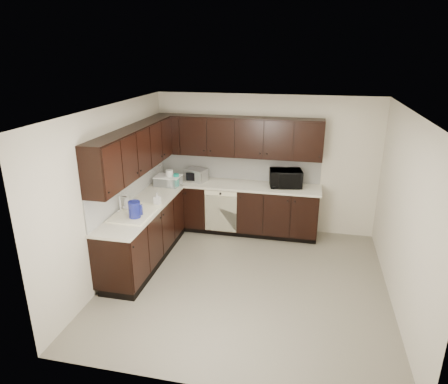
% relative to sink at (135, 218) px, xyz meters
% --- Properties ---
extents(floor, '(4.00, 4.00, 0.00)m').
position_rel_sink_xyz_m(floor, '(1.68, 0.01, -0.88)').
color(floor, gray).
rests_on(floor, ground).
extents(ceiling, '(4.00, 4.00, 0.00)m').
position_rel_sink_xyz_m(ceiling, '(1.68, 0.01, 1.62)').
color(ceiling, white).
rests_on(ceiling, wall_back).
extents(wall_back, '(4.00, 0.02, 2.50)m').
position_rel_sink_xyz_m(wall_back, '(1.68, 2.01, 0.37)').
color(wall_back, beige).
rests_on(wall_back, floor).
extents(wall_left, '(0.02, 4.00, 2.50)m').
position_rel_sink_xyz_m(wall_left, '(-0.32, 0.01, 0.37)').
color(wall_left, beige).
rests_on(wall_left, floor).
extents(wall_right, '(0.02, 4.00, 2.50)m').
position_rel_sink_xyz_m(wall_right, '(3.68, 0.01, 0.37)').
color(wall_right, beige).
rests_on(wall_right, floor).
extents(wall_front, '(4.00, 0.02, 2.50)m').
position_rel_sink_xyz_m(wall_front, '(1.68, -1.99, 0.37)').
color(wall_front, beige).
rests_on(wall_front, floor).
extents(lower_cabinets, '(3.00, 2.80, 0.90)m').
position_rel_sink_xyz_m(lower_cabinets, '(0.67, 1.12, -0.47)').
color(lower_cabinets, black).
rests_on(lower_cabinets, floor).
extents(countertop, '(3.03, 2.83, 0.04)m').
position_rel_sink_xyz_m(countertop, '(0.67, 1.12, 0.04)').
color(countertop, beige).
rests_on(countertop, lower_cabinets).
extents(backsplash, '(3.00, 2.80, 0.48)m').
position_rel_sink_xyz_m(backsplash, '(0.46, 1.33, 0.30)').
color(backsplash, white).
rests_on(backsplash, countertop).
extents(upper_cabinets, '(3.00, 2.80, 0.70)m').
position_rel_sink_xyz_m(upper_cabinets, '(0.58, 1.22, 0.89)').
color(upper_cabinets, black).
rests_on(upper_cabinets, wall_back).
extents(dishwasher, '(0.58, 0.04, 0.78)m').
position_rel_sink_xyz_m(dishwasher, '(0.98, 1.42, -0.33)').
color(dishwasher, '#F4EEC7').
rests_on(dishwasher, lower_cabinets).
extents(sink, '(0.54, 0.82, 0.42)m').
position_rel_sink_xyz_m(sink, '(0.00, 0.00, 0.00)').
color(sink, '#F4EEC7').
rests_on(sink, countertop).
extents(microwave, '(0.61, 0.47, 0.30)m').
position_rel_sink_xyz_m(microwave, '(2.08, 1.74, 0.21)').
color(microwave, black).
rests_on(microwave, countertop).
extents(soap_bottle_a, '(0.11, 0.11, 0.20)m').
position_rel_sink_xyz_m(soap_bottle_a, '(0.20, 0.42, 0.16)').
color(soap_bottle_a, gray).
rests_on(soap_bottle_a, countertop).
extents(soap_bottle_b, '(0.10, 0.10, 0.25)m').
position_rel_sink_xyz_m(soap_bottle_b, '(-0.18, 0.14, 0.18)').
color(soap_bottle_b, gray).
rests_on(soap_bottle_b, countertop).
extents(toaster_oven, '(0.43, 0.37, 0.23)m').
position_rel_sink_xyz_m(toaster_oven, '(0.45, 1.72, 0.17)').
color(toaster_oven, silver).
rests_on(toaster_oven, countertop).
extents(storage_bin, '(0.46, 0.36, 0.17)m').
position_rel_sink_xyz_m(storage_bin, '(0.03, 1.36, 0.14)').
color(storage_bin, silver).
rests_on(storage_bin, countertop).
extents(blue_pitcher, '(0.19, 0.19, 0.26)m').
position_rel_sink_xyz_m(blue_pitcher, '(0.08, -0.15, 0.19)').
color(blue_pitcher, '#101995').
rests_on(blue_pitcher, countertop).
extents(teal_tumbler, '(0.12, 0.12, 0.22)m').
position_rel_sink_xyz_m(teal_tumbler, '(0.19, 1.36, 0.17)').
color(teal_tumbler, '#0C8878').
rests_on(teal_tumbler, countertop).
extents(paper_towel_roll, '(0.13, 0.13, 0.28)m').
position_rel_sink_xyz_m(paper_towel_roll, '(0.07, 1.36, 0.20)').
color(paper_towel_roll, silver).
rests_on(paper_towel_roll, countertop).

